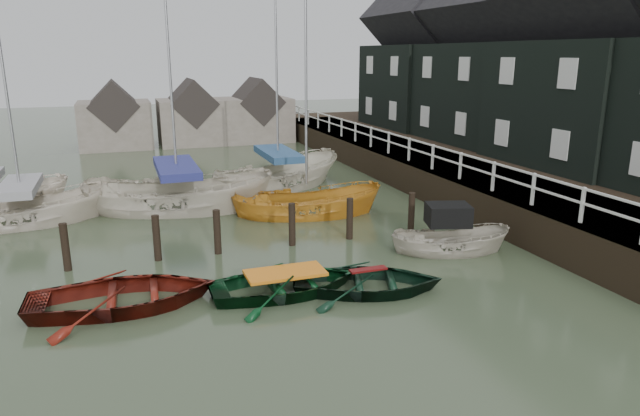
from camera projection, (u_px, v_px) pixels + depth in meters
name	position (u px, v px, depth m)	size (l,w,h in m)	color
ground	(282.00, 284.00, 15.34)	(120.00, 120.00, 0.00)	#303D27
pier	(416.00, 168.00, 27.30)	(3.04, 32.00, 2.70)	black
land_strip	(511.00, 175.00, 29.25)	(14.00, 38.00, 1.50)	black
quay_houses	(539.00, 61.00, 26.54)	(6.52, 28.14, 10.01)	black
mooring_pilings	(220.00, 238.00, 17.59)	(13.72, 0.22, 1.80)	black
far_sheds	(190.00, 117.00, 38.80)	(14.00, 4.08, 4.39)	#665B51
rowboat_red	(125.00, 307.00, 13.94)	(3.18, 4.45, 0.92)	#5B150D
rowboat_green	(286.00, 293.00, 14.77)	(2.80, 3.92, 0.81)	black
rowboat_dkgreen	(368.00, 291.00, 14.89)	(2.77, 3.87, 0.80)	black
motorboat	(449.00, 248.00, 17.77)	(3.92, 2.38, 2.21)	#B8AF9D
sailboat_a	(25.00, 222.00, 20.74)	(6.24, 2.92, 10.52)	beige
sailboat_b	(179.00, 208.00, 22.61)	(7.92, 4.65, 11.76)	beige
sailboat_c	(307.00, 214.00, 21.94)	(6.04, 3.36, 10.09)	orange
sailboat_d	(279.00, 187.00, 26.29)	(7.45, 5.23, 11.49)	beige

